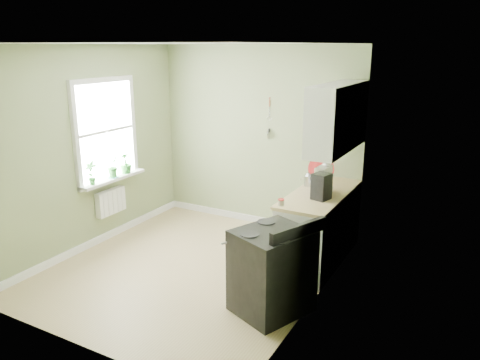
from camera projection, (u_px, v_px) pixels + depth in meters
The scene contains 21 objects.
floor at pixel (192, 269), 5.85m from camera, with size 3.20×3.60×0.02m, color tan.
ceiling at pixel (185, 42), 5.09m from camera, with size 3.20×3.60×0.02m, color white.
wall_back at pixel (258, 138), 7.00m from camera, with size 3.20×0.02×2.70m, color #8B9867.
wall_left at pixel (89, 149), 6.21m from camera, with size 0.02×3.60×2.70m, color #8B9867.
wall_right at pixel (320, 182), 4.73m from camera, with size 0.02×3.60×2.70m, color #8B9867.
base_cabinets at pixel (320, 228), 5.97m from camera, with size 0.60×1.60×0.87m, color silver.
countertop at pixel (321, 194), 5.85m from camera, with size 0.64×1.60×0.04m, color tan.
upper_cabinets at pixel (338, 117), 5.60m from camera, with size 0.35×1.40×0.80m, color silver.
window at pixel (105, 131), 6.40m from camera, with size 0.06×1.14×1.44m.
window_sill at pixel (113, 179), 6.55m from camera, with size 0.18×1.14×0.04m, color white.
radiator at pixel (111, 202), 6.61m from camera, with size 0.12×0.50×0.35m, color white.
wall_utensils at pixel (269, 125), 6.82m from camera, with size 0.02×0.14×0.58m.
stove at pixel (272, 271), 4.80m from camera, with size 0.89×0.91×1.01m.
stand_mixer at pixel (323, 180), 5.79m from camera, with size 0.21×0.32×0.38m.
kettle at pixel (308, 179), 6.08m from camera, with size 0.17×0.10×0.18m.
coffee_maker at pixel (321, 187), 5.55m from camera, with size 0.22×0.24×0.32m.
red_tray at pixel (321, 169), 6.25m from camera, with size 0.35×0.35×0.02m, color #B22223.
jar at pixel (281, 202), 5.35m from camera, with size 0.07×0.07×0.08m.
plant_a at pixel (91, 173), 6.16m from camera, with size 0.17×0.12×0.32m, color #256A24.
plant_b at pixel (113, 166), 6.51m from camera, with size 0.18×0.14×0.32m, color #256A24.
plant_c at pixel (126, 163), 6.73m from camera, with size 0.17×0.17×0.30m, color #256A24.
Camera 1 is at (3.08, -4.37, 2.68)m, focal length 35.00 mm.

